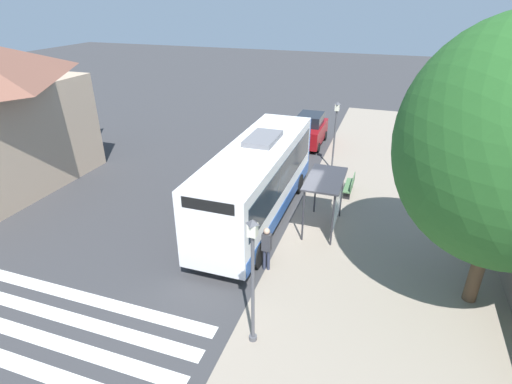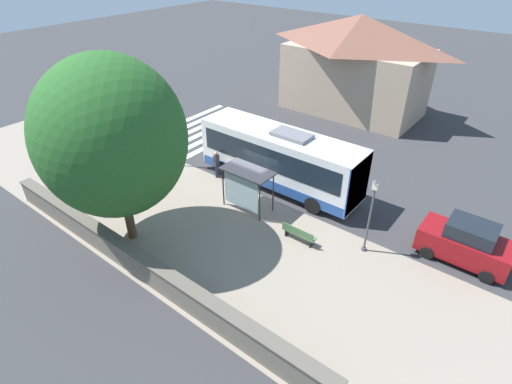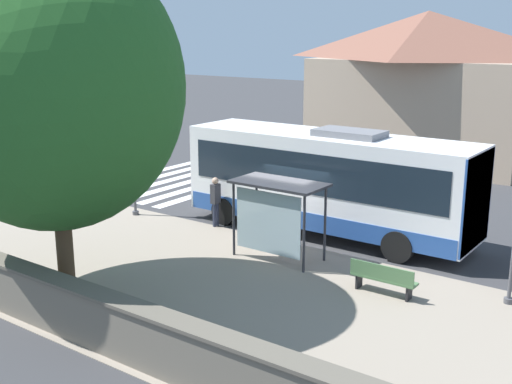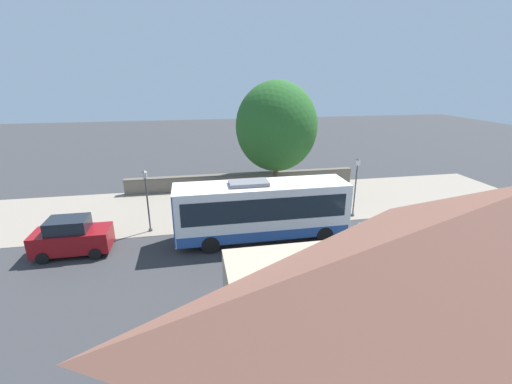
{
  "view_description": "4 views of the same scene",
  "coord_description": "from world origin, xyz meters",
  "views": [
    {
      "loc": [
        -3.61,
        14.86,
        9.35
      ],
      "look_at": [
        0.86,
        1.81,
        2.48
      ],
      "focal_mm": 28.0,
      "sensor_mm": 36.0,
      "label": 1
    },
    {
      "loc": [
        -15.71,
        -12.18,
        12.95
      ],
      "look_at": [
        -1.41,
        -1.03,
        1.24
      ],
      "focal_mm": 28.0,
      "sensor_mm": 36.0,
      "label": 2
    },
    {
      "loc": [
        -17.07,
        -10.89,
        6.88
      ],
      "look_at": [
        -1.46,
        0.36,
        1.99
      ],
      "focal_mm": 45.0,
      "sensor_mm": 36.0,
      "label": 3
    },
    {
      "loc": [
        19.99,
        -4.33,
        9.39
      ],
      "look_at": [
        -1.29,
        -0.25,
        2.03
      ],
      "focal_mm": 24.0,
      "sensor_mm": 36.0,
      "label": 4
    }
  ],
  "objects": [
    {
      "name": "street_lamp_near",
      "position": [
        -0.8,
        -7.21,
        2.4
      ],
      "size": [
        0.28,
        0.28,
        4.03
      ],
      "color": "#4C4C51",
      "rests_on": "ground"
    },
    {
      "name": "sidewalk_plaza",
      "position": [
        -4.5,
        0.0,
        0.01
      ],
      "size": [
        9.0,
        44.0,
        0.02
      ],
      "color": "gray",
      "rests_on": "ground"
    },
    {
      "name": "shade_tree",
      "position": [
        -7.06,
        2.53,
        5.52
      ],
      "size": [
        6.59,
        6.59,
        9.15
      ],
      "color": "brown",
      "rests_on": "ground"
    },
    {
      "name": "background_building",
      "position": [
        15.6,
        1.77,
        4.04
      ],
      "size": [
        6.71,
        11.66,
        7.82
      ],
      "color": "tan",
      "rests_on": "ground"
    },
    {
      "name": "street_lamp_far",
      "position": [
        -0.68,
        6.59,
        2.5
      ],
      "size": [
        0.28,
        0.28,
        4.2
      ],
      "color": "#4C4C51",
      "rests_on": "ground"
    },
    {
      "name": "bus_shelter",
      "position": [
        -1.58,
        -0.49,
        1.99
      ],
      "size": [
        1.51,
        2.85,
        2.43
      ],
      "color": "#2D2D33",
      "rests_on": "ground"
    },
    {
      "name": "ground_plane",
      "position": [
        0.0,
        0.0,
        0.0
      ],
      "size": [
        120.0,
        120.0,
        0.0
      ],
      "primitive_type": "plane",
      "color": "#353538",
      "rests_on": "ground"
    },
    {
      "name": "parked_car_behind_bus",
      "position": [
        1.41,
        -11.09,
        1.01
      ],
      "size": [
        1.96,
        3.98,
        2.11
      ],
      "color": "maroon",
      "rests_on": "ground"
    },
    {
      "name": "pedestrian",
      "position": [
        -0.02,
        3.18,
        1.08
      ],
      "size": [
        0.34,
        0.24,
        1.81
      ],
      "color": "#2D3347",
      "rests_on": "ground"
    },
    {
      "name": "bench",
      "position": [
        -2.19,
        -4.32,
        0.48
      ],
      "size": [
        0.4,
        1.81,
        0.88
      ],
      "color": "#4C7247",
      "rests_on": "ground"
    },
    {
      "name": "stone_wall",
      "position": [
        -8.55,
        0.0,
        0.67
      ],
      "size": [
        0.6,
        20.0,
        1.33
      ],
      "color": "#6B6356",
      "rests_on": "ground"
    },
    {
      "name": "bus",
      "position": [
        1.57,
        -0.48,
        1.91
      ],
      "size": [
        2.68,
        10.16,
        3.7
      ],
      "color": "white",
      "rests_on": "ground"
    },
    {
      "name": "crosswalk_stripes",
      "position": [
        5.0,
        9.09,
        0.0
      ],
      "size": [
        9.0,
        5.25,
        0.01
      ],
      "color": "silver",
      "rests_on": "ground"
    }
  ]
}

